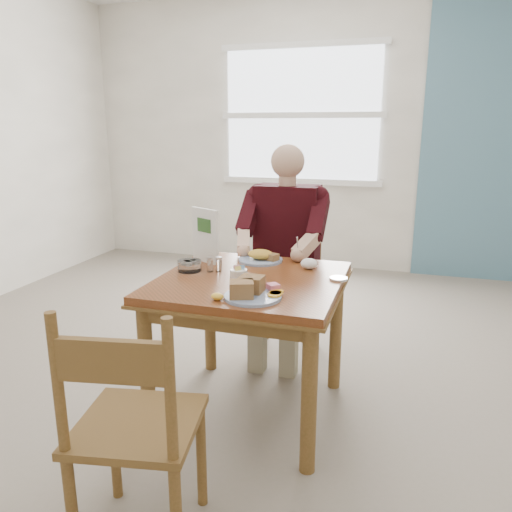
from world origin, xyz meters
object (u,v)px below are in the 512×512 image
(chair_near, at_px, (133,429))
(far_plate, at_px, (261,257))
(chair_far, at_px, (287,283))
(diner, at_px, (285,237))
(near_plate, at_px, (251,291))
(table, at_px, (250,299))

(chair_near, distance_m, far_plate, 1.32)
(chair_far, relative_size, diner, 0.69)
(chair_near, relative_size, diner, 0.69)
(near_plate, bearing_deg, table, 108.31)
(table, distance_m, diner, 0.73)
(chair_near, height_order, near_plate, chair_near)
(table, relative_size, far_plate, 2.83)
(chair_far, xyz_separation_m, diner, (0.00, -0.09, 0.33))
(diner, bearing_deg, chair_far, 90.01)
(diner, bearing_deg, near_plate, -84.59)
(near_plate, height_order, far_plate, near_plate)
(chair_far, xyz_separation_m, far_plate, (-0.04, -0.48, 0.30))
(table, distance_m, near_plate, 0.33)
(chair_far, distance_m, near_plate, 1.13)
(chair_far, bearing_deg, chair_near, -93.64)
(chair_near, height_order, far_plate, chair_near)
(table, relative_size, chair_far, 0.97)
(near_plate, distance_m, far_plate, 0.62)
(chair_near, height_order, diner, diner)
(table, bearing_deg, chair_far, 90.00)
(table, relative_size, near_plate, 3.00)
(chair_far, height_order, near_plate, chair_far)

